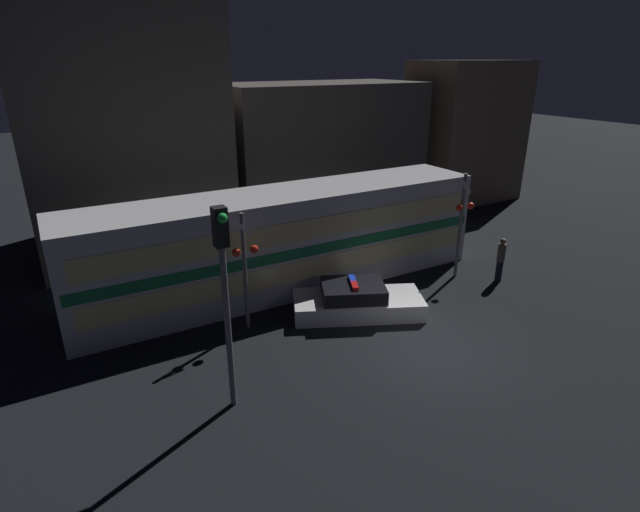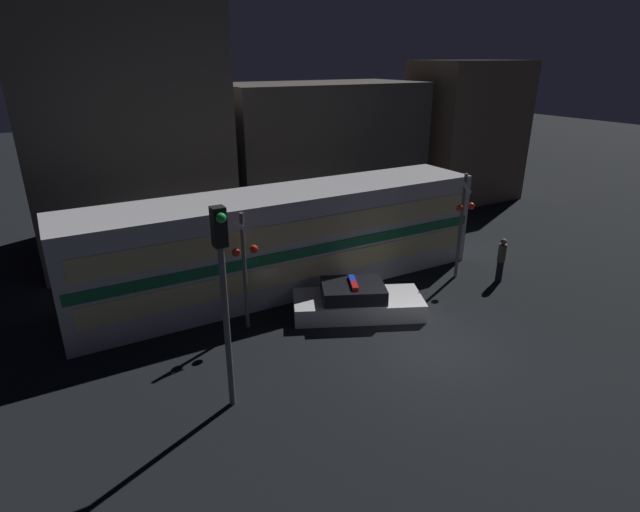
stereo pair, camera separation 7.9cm
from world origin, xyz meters
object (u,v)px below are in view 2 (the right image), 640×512
object	(u,v)px
train	(286,240)
police_car	(357,301)
traffic_light_corner	(223,280)
pedestrian	(501,260)
crossing_signal_near	(462,219)

from	to	relation	value
train	police_car	xyz separation A→B (m)	(1.07, -3.16, -1.38)
traffic_light_corner	police_car	bearing A→B (deg)	24.74
train	traffic_light_corner	world-z (taller)	traffic_light_corner
train	traffic_light_corner	size ratio (longest dim) A/B	3.02
train	pedestrian	size ratio (longest dim) A/B	8.80
police_car	pedestrian	bearing A→B (deg)	19.73
train	police_car	world-z (taller)	train
crossing_signal_near	police_car	bearing A→B (deg)	-173.72
pedestrian	crossing_signal_near	distance (m)	2.17
train	crossing_signal_near	world-z (taller)	crossing_signal_near
pedestrian	crossing_signal_near	bearing A→B (deg)	134.68
police_car	pedestrian	world-z (taller)	pedestrian
train	pedestrian	distance (m)	8.25
police_car	traffic_light_corner	xyz separation A→B (m)	(-5.34, -2.46, 2.95)
police_car	crossing_signal_near	distance (m)	5.51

